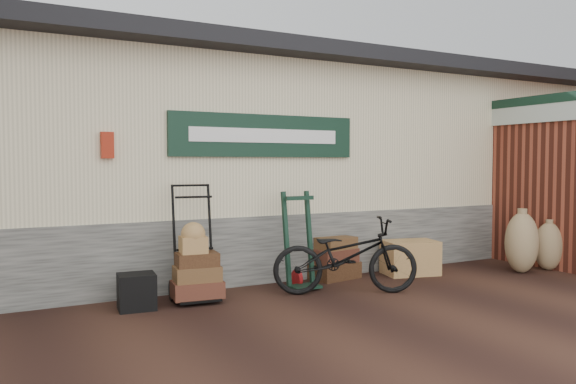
% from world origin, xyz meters
% --- Properties ---
extents(ground, '(80.00, 80.00, 0.00)m').
position_xyz_m(ground, '(0.00, 0.00, 0.00)').
color(ground, black).
rests_on(ground, ground).
extents(station_building, '(14.40, 4.10, 3.20)m').
position_xyz_m(station_building, '(-0.01, 2.74, 1.61)').
color(station_building, '#4C4C47').
rests_on(station_building, ground).
extents(brick_outbuilding, '(1.71, 4.51, 2.62)m').
position_xyz_m(brick_outbuilding, '(4.70, 1.19, 1.30)').
color(brick_outbuilding, maroon).
rests_on(brick_outbuilding, ground).
extents(porter_trolley, '(0.74, 0.59, 1.37)m').
position_xyz_m(porter_trolley, '(-1.40, 0.61, 0.69)').
color(porter_trolley, black).
rests_on(porter_trolley, ground).
extents(green_barrow, '(0.45, 0.38, 1.23)m').
position_xyz_m(green_barrow, '(-0.02, 0.56, 0.62)').
color(green_barrow, black).
rests_on(green_barrow, ground).
extents(suitcase_stack, '(0.72, 0.53, 0.58)m').
position_xyz_m(suitcase_stack, '(0.69, 0.85, 0.29)').
color(suitcase_stack, '#391F12').
rests_on(suitcase_stack, ground).
extents(wicker_hamper, '(0.83, 0.64, 0.49)m').
position_xyz_m(wicker_hamper, '(1.81, 0.59, 0.24)').
color(wicker_hamper, olive).
rests_on(wicker_hamper, ground).
extents(black_trunk, '(0.42, 0.37, 0.39)m').
position_xyz_m(black_trunk, '(-2.10, 0.49, 0.20)').
color(black_trunk, black).
rests_on(black_trunk, ground).
extents(bicycle, '(1.27, 1.88, 1.03)m').
position_xyz_m(bicycle, '(0.32, 0.03, 0.52)').
color(bicycle, black).
rests_on(bicycle, ground).
extents(burlap_sack_left, '(0.68, 0.63, 0.88)m').
position_xyz_m(burlap_sack_left, '(3.32, -0.09, 0.44)').
color(burlap_sack_left, olive).
rests_on(burlap_sack_left, ground).
extents(burlap_sack_right, '(0.55, 0.51, 0.71)m').
position_xyz_m(burlap_sack_right, '(3.85, -0.14, 0.36)').
color(burlap_sack_right, olive).
rests_on(burlap_sack_right, ground).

